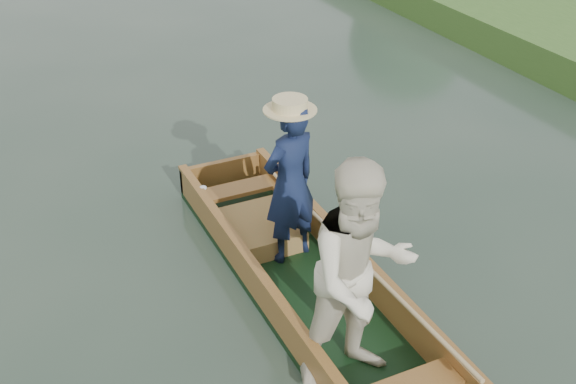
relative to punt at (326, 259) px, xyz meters
name	(u,v)px	position (x,y,z in m)	size (l,w,h in m)	color
ground	(314,302)	(0.07, 0.35, -0.78)	(120.00, 120.00, 0.00)	#283D30
punt	(326,259)	(0.00, 0.00, 0.00)	(1.22, 5.00, 2.13)	black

